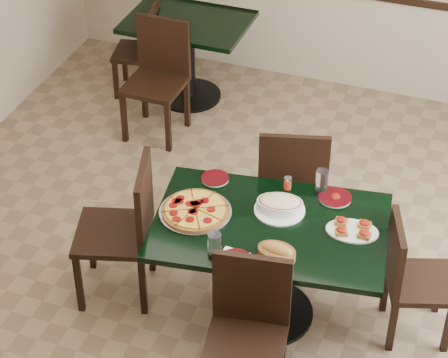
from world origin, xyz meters
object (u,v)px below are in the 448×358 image
(chair_right, at_px, (409,274))
(pepperoni_pizza, at_px, (195,210))
(chair_far, at_px, (293,179))
(back_table, at_px, (188,44))
(lasagna_casserole, at_px, (280,205))
(main_table, at_px, (270,247))
(bruschetta_platter, at_px, (352,229))
(back_chair_left, at_px, (144,47))
(bread_basket, at_px, (277,252))
(chair_near, at_px, (248,325))
(chair_left, at_px, (127,224))
(back_chair_near, at_px, (159,71))

(chair_right, xyz_separation_m, pepperoni_pizza, (-1.29, -0.21, 0.30))
(chair_right, bearing_deg, chair_far, 39.41)
(back_table, distance_m, lasagna_casserole, 2.62)
(lasagna_casserole, bearing_deg, main_table, -106.01)
(lasagna_casserole, height_order, bruschetta_platter, lasagna_casserole)
(back_chair_left, xyz_separation_m, pepperoni_pizza, (1.39, -2.30, 0.32))
(chair_right, distance_m, bread_basket, 0.89)
(chair_near, xyz_separation_m, bread_basket, (0.05, 0.35, 0.26))
(main_table, xyz_separation_m, lasagna_casserole, (0.01, 0.14, 0.23))
(chair_left, relative_size, back_chair_near, 1.04)
(back_table, relative_size, lasagna_casserole, 3.29)
(bruschetta_platter, bearing_deg, back_table, 125.36)
(lasagna_casserole, bearing_deg, back_table, 113.34)
(chair_right, bearing_deg, bruschetta_platter, 82.07)
(chair_far, relative_size, chair_right, 1.16)
(back_table, bearing_deg, bruschetta_platter, -48.75)
(chair_right, xyz_separation_m, back_chair_near, (-2.32, 1.59, 0.07))
(pepperoni_pizza, distance_m, lasagna_casserole, 0.51)
(chair_far, distance_m, back_chair_left, 2.35)
(chair_far, xyz_separation_m, back_chair_left, (-1.78, 1.52, -0.11))
(chair_left, bearing_deg, bruschetta_platter, 81.25)
(back_table, bearing_deg, bread_basket, -58.38)
(chair_near, bearing_deg, lasagna_casserole, 85.76)
(chair_left, relative_size, back_chair_left, 1.24)
(back_table, bearing_deg, chair_right, -42.99)
(main_table, relative_size, chair_near, 1.59)
(chair_near, bearing_deg, chair_far, 87.27)
(back_table, relative_size, bread_basket, 4.29)
(pepperoni_pizza, relative_size, lasagna_casserole, 1.42)
(chair_near, height_order, bruschetta_platter, chair_near)
(chair_left, relative_size, bread_basket, 4.22)
(back_table, relative_size, bruschetta_platter, 3.07)
(main_table, bearing_deg, bread_basket, -74.00)
(chair_far, bearing_deg, back_chair_left, -55.99)
(back_table, relative_size, chair_right, 1.20)
(chair_right, distance_m, back_chair_near, 2.82)
(back_table, relative_size, chair_left, 1.02)
(back_table, distance_m, chair_right, 3.12)
(pepperoni_pizza, bearing_deg, chair_far, 63.44)
(back_chair_left, bearing_deg, bread_basket, 26.86)
(chair_left, bearing_deg, pepperoni_pizza, 78.63)
(chair_right, bearing_deg, main_table, 82.59)
(main_table, xyz_separation_m, back_table, (-1.45, 2.29, -0.04))
(chair_far, xyz_separation_m, chair_left, (-0.84, -0.82, 0.01))
(chair_right, bearing_deg, chair_near, 117.20)
(chair_far, xyz_separation_m, chair_right, (0.90, -0.56, -0.08))
(back_chair_near, xyz_separation_m, pepperoni_pizza, (1.04, -1.81, 0.23))
(chair_far, xyz_separation_m, bread_basket, (0.19, -0.99, 0.24))
(chair_left, distance_m, back_chair_near, 1.94)
(chair_near, bearing_deg, pepperoni_pizza, 124.60)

